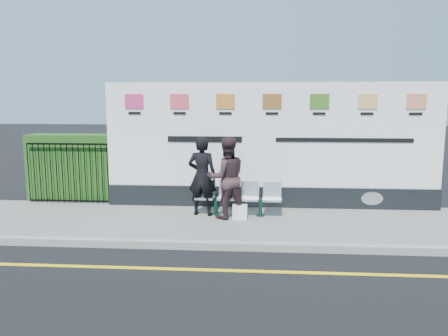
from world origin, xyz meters
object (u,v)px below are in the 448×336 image
at_px(billboard, 271,154).
at_px(woman_right, 227,178).
at_px(woman_left, 202,176).
at_px(bench, 238,206).

height_order(billboard, woman_right, billboard).
bearing_deg(woman_right, billboard, -150.26).
bearing_deg(woman_right, woman_left, -37.62).
bearing_deg(bench, billboard, 52.75).
xyz_separation_m(billboard, woman_right, (-1.00, -1.11, -0.40)).
bearing_deg(billboard, bench, -130.34).
distance_m(bench, woman_right, 0.77).
relative_size(billboard, woman_right, 4.43).
height_order(woman_left, woman_right, woman_right).
distance_m(billboard, woman_right, 1.55).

